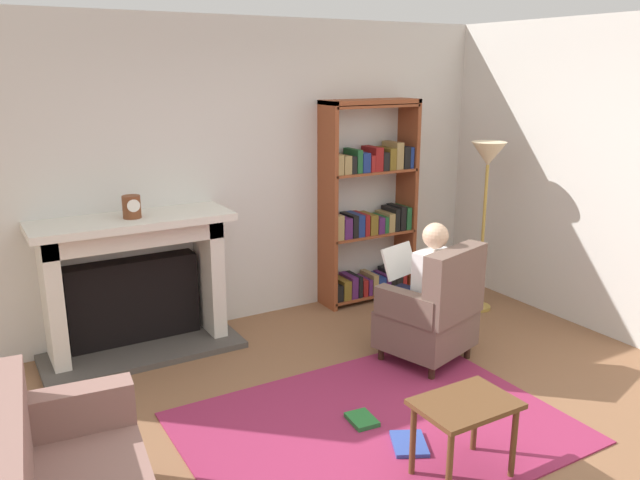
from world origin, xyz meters
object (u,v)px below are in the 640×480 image
bookshelf (369,207)px  armchair_reading (434,312)px  floor_lamp (487,169)px  fireplace (134,281)px  seated_reader (422,285)px  mantel_clock (132,207)px  side_table (465,414)px

bookshelf → armchair_reading: bookshelf is taller
bookshelf → floor_lamp: size_ratio=1.23×
fireplace → seated_reader: size_ratio=1.39×
fireplace → bookshelf: size_ratio=0.80×
armchair_reading → seated_reader: (-0.03, 0.11, 0.20)m
fireplace → mantel_clock: 0.64m
seated_reader → bookshelf: bearing=-123.5°
fireplace → seated_reader: (1.91, -1.31, 0.02)m
bookshelf → mantel_clock: bearing=-176.7°
fireplace → bookshelf: bookshelf is taller
seated_reader → floor_lamp: size_ratio=0.70×
armchair_reading → side_table: 1.48m
mantel_clock → seated_reader: size_ratio=0.15×
mantel_clock → seated_reader: bearing=-32.2°
fireplace → floor_lamp: size_ratio=0.98×
bookshelf → floor_lamp: bearing=-45.4°
armchair_reading → bookshelf: bearing=-121.0°
bookshelf → side_table: size_ratio=3.54×
mantel_clock → armchair_reading: 2.49m
fireplace → seated_reader: 2.32m
seated_reader → side_table: size_ratio=2.04×
bookshelf → armchair_reading: (-0.38, -1.46, -0.53)m
armchair_reading → side_table: bearing=40.2°
floor_lamp → fireplace: bearing=166.4°
armchair_reading → side_table: size_ratio=1.73×
bookshelf → side_table: bearing=-113.9°
fireplace → seated_reader: bearing=-34.4°
mantel_clock → bookshelf: bookshelf is taller
seated_reader → floor_lamp: bearing=-171.1°
side_table → armchair_reading: bearing=56.6°
armchair_reading → seated_reader: seated_reader is taller
bookshelf → side_table: 2.99m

